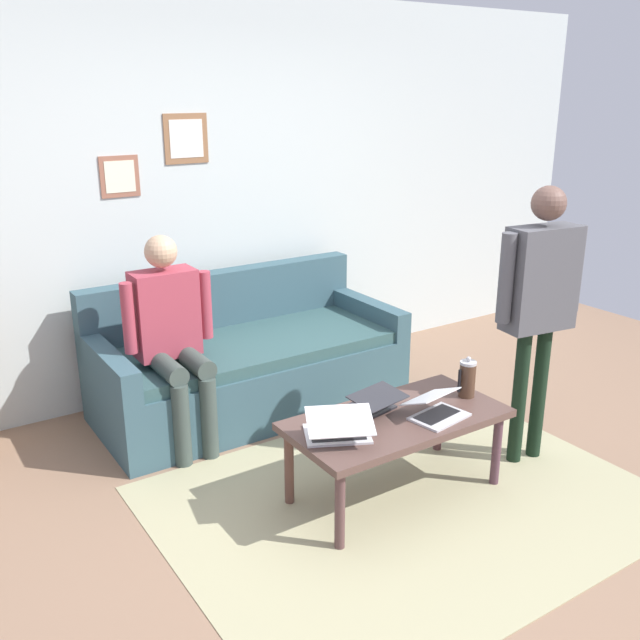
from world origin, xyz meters
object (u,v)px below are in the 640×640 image
(french_press, at_px, (467,379))
(person_standing, at_px, (540,291))
(coffee_table, at_px, (397,425))
(laptop_left, at_px, (436,409))
(laptop_center, at_px, (370,405))
(couch, at_px, (247,364))
(person_seated, at_px, (171,330))
(laptop_right, at_px, (338,429))

(french_press, distance_m, person_standing, 0.62)
(coffee_table, relative_size, person_standing, 0.73)
(laptop_left, relative_size, laptop_center, 0.97)
(laptop_left, bearing_deg, person_standing, 179.15)
(couch, distance_m, coffee_table, 1.42)
(laptop_left, height_order, person_seated, person_seated)
(laptop_center, distance_m, french_press, 0.59)
(coffee_table, relative_size, laptop_center, 3.45)
(coffee_table, xyz_separation_m, laptop_right, (0.39, 0.03, 0.10))
(laptop_right, bearing_deg, french_press, -179.26)
(laptop_left, height_order, french_press, french_press)
(couch, distance_m, laptop_right, 1.47)
(coffee_table, bearing_deg, couch, -84.36)
(laptop_right, distance_m, person_seated, 1.28)
(coffee_table, bearing_deg, laptop_left, 146.09)
(laptop_center, height_order, french_press, french_press)
(laptop_center, xyz_separation_m, person_seated, (0.65, -1.06, 0.23))
(person_standing, bearing_deg, laptop_center, -14.01)
(laptop_right, bearing_deg, person_seated, -73.77)
(french_press, bearing_deg, couch, -66.53)
(person_seated, bearing_deg, laptop_center, 121.60)
(person_seated, bearing_deg, laptop_right, 106.23)
(laptop_left, distance_m, laptop_right, 0.57)
(coffee_table, height_order, person_seated, person_seated)
(laptop_center, height_order, person_standing, person_standing)
(laptop_left, bearing_deg, couch, -78.61)
(french_press, bearing_deg, laptop_center, -13.29)
(couch, bearing_deg, laptop_left, 101.39)
(french_press, height_order, person_seated, person_seated)
(laptop_right, relative_size, french_press, 1.80)
(couch, relative_size, person_seated, 1.58)
(laptop_center, bearing_deg, person_standing, 165.99)
(laptop_left, distance_m, french_press, 0.33)
(laptop_right, bearing_deg, laptop_left, 171.32)
(coffee_table, height_order, laptop_right, laptop_right)
(couch, height_order, french_press, couch)
(couch, bearing_deg, laptop_right, 80.04)
(laptop_right, bearing_deg, laptop_center, -154.28)
(laptop_center, bearing_deg, couch, -87.78)
(laptop_right, distance_m, person_standing, 1.38)
(person_seated, bearing_deg, laptop_left, 125.13)
(couch, bearing_deg, person_seated, 20.56)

